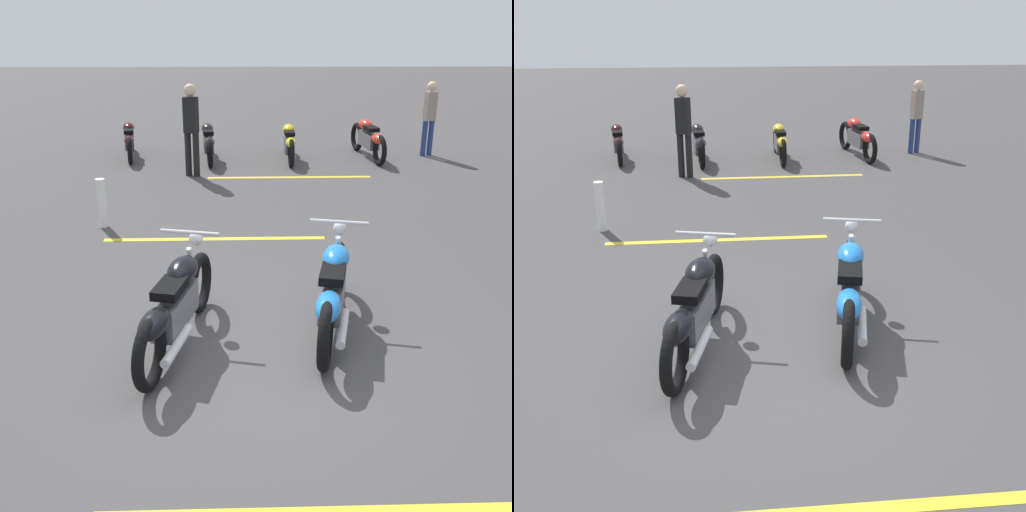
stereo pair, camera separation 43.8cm
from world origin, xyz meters
TOP-DOWN VIEW (x-y plane):
  - ground_plane at (0.00, 0.00)m, footprint 60.00×60.00m
  - motorcycle_bright_foreground at (0.54, -0.78)m, footprint 2.20×0.71m
  - motorcycle_dark_foreground at (0.23, 0.79)m, footprint 2.20×0.72m
  - motorcycle_row_far_left at (8.44, -2.57)m, footprint 2.13×0.47m
  - motorcycle_row_left at (8.27, -0.81)m, footprint 1.97×0.25m
  - motorcycle_row_center at (8.27, 0.93)m, footprint 2.03×0.37m
  - motorcycle_row_right at (8.56, 2.67)m, footprint 1.93×0.45m
  - bystander_near_row at (8.71, -3.92)m, footprint 0.23×0.27m
  - bystander_secondary at (6.98, 1.17)m, footprint 0.27×0.30m
  - bollard_post at (3.91, 2.29)m, footprint 0.14×0.14m
  - parking_stripe_near at (-2.00, -0.46)m, footprint 0.17×3.20m
  - parking_stripe_mid at (3.34, 0.57)m, footprint 0.17×3.20m
  - parking_stripe_far at (6.82, -0.73)m, footprint 0.17×3.20m

SIDE VIEW (x-z plane):
  - ground_plane at x=0.00m, z-range 0.00..0.00m
  - parking_stripe_near at x=-2.00m, z-range 0.00..0.01m
  - parking_stripe_mid at x=3.34m, z-range 0.00..0.01m
  - parking_stripe_far at x=6.82m, z-range 0.00..0.01m
  - bollard_post at x=3.91m, z-range 0.00..0.75m
  - motorcycle_row_right at x=8.56m, z-range 0.03..0.76m
  - motorcycle_row_left at x=8.27m, z-range 0.03..0.77m
  - motorcycle_row_center at x=8.27m, z-range 0.03..0.80m
  - motorcycle_row_far_left at x=8.44m, z-range 0.04..0.84m
  - motorcycle_bright_foreground at x=0.54m, z-range -0.06..0.98m
  - motorcycle_dark_foreground at x=0.23m, z-range -0.06..0.98m
  - bystander_near_row at x=8.71m, z-range 0.09..1.71m
  - bystander_secondary at x=6.98m, z-range 0.10..1.88m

